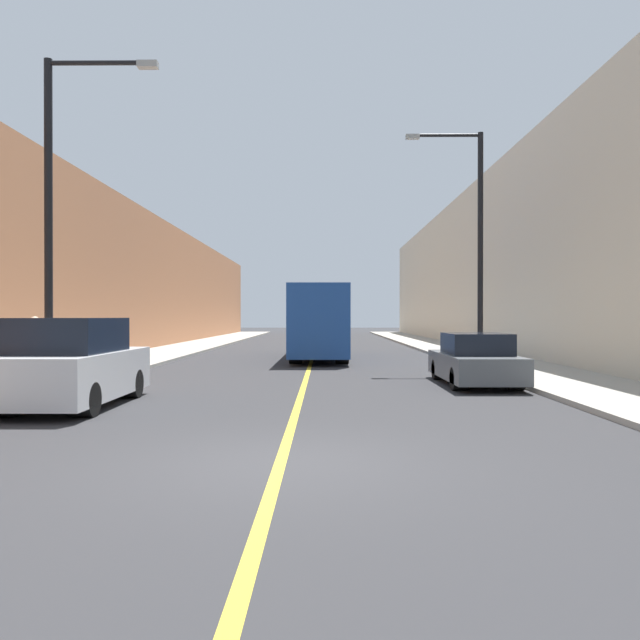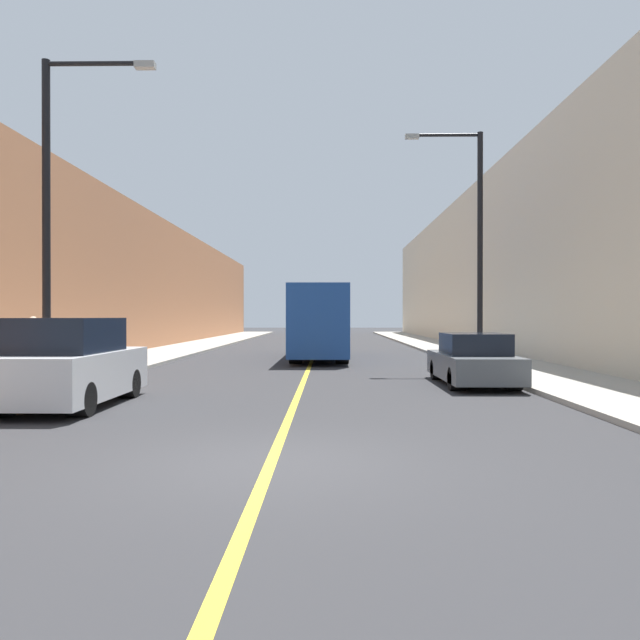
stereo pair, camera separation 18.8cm
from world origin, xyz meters
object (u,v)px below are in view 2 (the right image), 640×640
at_px(bus, 320,321).
at_px(parked_suv_left, 70,366).
at_px(street_lamp_right, 474,234).
at_px(pedestrian, 33,350).
at_px(street_lamp_left, 56,202).
at_px(car_right_near, 473,362).

height_order(bus, parked_suv_left, bus).
distance_m(parked_suv_left, street_lamp_right, 14.87).
xyz_separation_m(bus, parked_suv_left, (-5.18, -15.68, -0.85)).
height_order(bus, pedestrian, bus).
height_order(bus, street_lamp_left, street_lamp_left).
bearing_deg(parked_suv_left, street_lamp_right, 40.58).
xyz_separation_m(parked_suv_left, street_lamp_right, (10.86, 9.30, 4.07)).
bearing_deg(street_lamp_right, pedestrian, -153.85).
bearing_deg(parked_suv_left, pedestrian, 127.19).
bearing_deg(car_right_near, parked_suv_left, -155.68).
relative_size(bus, street_lamp_right, 1.24).
xyz_separation_m(parked_suv_left, street_lamp_left, (-1.17, 1.95, 3.91)).
bearing_deg(street_lamp_right, bus, 131.68).
relative_size(street_lamp_left, pedestrian, 4.48).
bearing_deg(street_lamp_right, parked_suv_left, -139.42).
relative_size(car_right_near, street_lamp_right, 0.54).
distance_m(bus, street_lamp_left, 15.43).
distance_m(street_lamp_left, street_lamp_right, 14.10).
distance_m(parked_suv_left, pedestrian, 3.64).
bearing_deg(car_right_near, pedestrian, -172.82).
bearing_deg(pedestrian, parked_suv_left, -52.81).
xyz_separation_m(car_right_near, pedestrian, (-11.92, -1.50, 0.41)).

